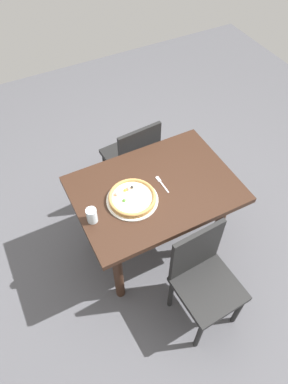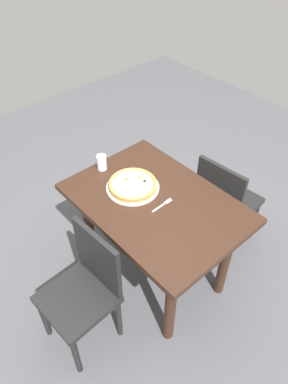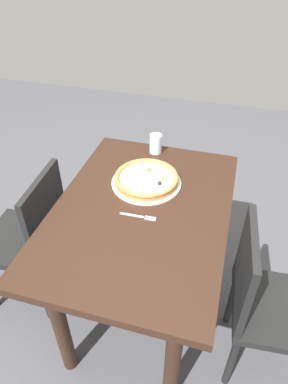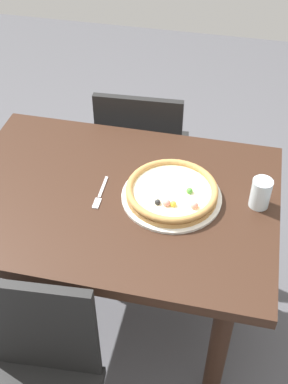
{
  "view_description": "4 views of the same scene",
  "coord_description": "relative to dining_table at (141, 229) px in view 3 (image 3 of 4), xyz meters",
  "views": [
    {
      "loc": [
        -0.77,
        -1.34,
        2.63
      ],
      "look_at": [
        -0.09,
        -0.01,
        0.8
      ],
      "focal_mm": 32.77,
      "sensor_mm": 36.0,
      "label": 1
    },
    {
      "loc": [
        1.17,
        -1.14,
        2.35
      ],
      "look_at": [
        -0.09,
        -0.01,
        0.8
      ],
      "focal_mm": 33.66,
      "sensor_mm": 36.0,
      "label": 2
    },
    {
      "loc": [
        1.13,
        0.33,
        1.82
      ],
      "look_at": [
        -0.09,
        -0.01,
        0.8
      ],
      "focal_mm": 32.23,
      "sensor_mm": 36.0,
      "label": 3
    },
    {
      "loc": [
        -0.36,
        1.2,
        1.95
      ],
      "look_at": [
        -0.09,
        -0.01,
        0.8
      ],
      "focal_mm": 46.08,
      "sensor_mm": 36.0,
      "label": 4
    }
  ],
  "objects": [
    {
      "name": "chair_near",
      "position": [
        0.04,
        -0.61,
        -0.17
      ],
      "size": [
        0.42,
        0.42,
        0.86
      ],
      "rotation": [
        0.0,
        0.0,
        3.2
      ],
      "color": "black",
      "rests_on": "ground"
    },
    {
      "name": "fork",
      "position": [
        0.06,
        0.01,
        0.13
      ],
      "size": [
        0.02,
        0.17,
        0.0
      ],
      "rotation": [
        0.0,
        0.0,
        1.6
      ],
      "color": "silver",
      "rests_on": "dining_table"
    },
    {
      "name": "pizza",
      "position": [
        -0.19,
        -0.03,
        0.16
      ],
      "size": [
        0.32,
        0.32,
        0.04
      ],
      "color": "#B78447",
      "rests_on": "plate"
    },
    {
      "name": "drinking_glass",
      "position": [
        -0.49,
        -0.06,
        0.18
      ],
      "size": [
        0.07,
        0.07,
        0.11
      ],
      "primitive_type": "cylinder",
      "color": "silver",
      "rests_on": "dining_table"
    },
    {
      "name": "chair_far",
      "position": [
        0.12,
        0.61,
        -0.17
      ],
      "size": [
        0.43,
        0.43,
        0.86
      ],
      "rotation": [
        0.0,
        0.0,
        0.08
      ],
      "color": "black",
      "rests_on": "ground"
    },
    {
      "name": "ground_plane",
      "position": [
        0.0,
        0.0,
        -0.65
      ],
      "size": [
        6.0,
        6.0,
        0.0
      ],
      "primitive_type": "plane",
      "color": "#4C4C51"
    },
    {
      "name": "plate",
      "position": [
        -0.19,
        -0.03,
        0.14
      ],
      "size": [
        0.35,
        0.35,
        0.01
      ],
      "primitive_type": "cylinder",
      "color": "silver",
      "rests_on": "dining_table"
    },
    {
      "name": "dining_table",
      "position": [
        0.0,
        0.0,
        0.0
      ],
      "size": [
        1.12,
        0.79,
        0.78
      ],
      "color": "#331E14",
      "rests_on": "ground"
    }
  ]
}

